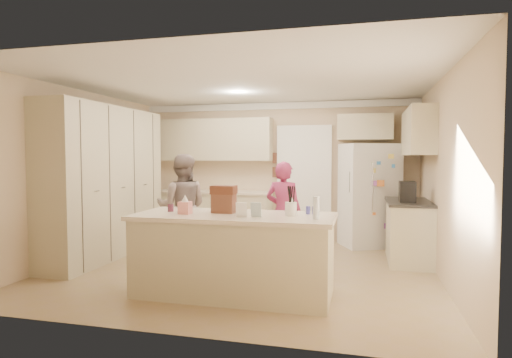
% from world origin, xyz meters
% --- Properties ---
extents(floor, '(5.20, 4.60, 0.02)m').
position_xyz_m(floor, '(0.00, 0.00, -0.01)').
color(floor, '#907858').
rests_on(floor, ground).
extents(ceiling, '(5.20, 4.60, 0.02)m').
position_xyz_m(ceiling, '(0.00, 0.00, 2.61)').
color(ceiling, white).
rests_on(ceiling, wall_back).
extents(wall_back, '(5.20, 0.02, 2.60)m').
position_xyz_m(wall_back, '(0.00, 2.31, 1.30)').
color(wall_back, beige).
rests_on(wall_back, ground).
extents(wall_front, '(5.20, 0.02, 2.60)m').
position_xyz_m(wall_front, '(0.00, -2.31, 1.30)').
color(wall_front, beige).
rests_on(wall_front, ground).
extents(wall_left, '(0.02, 4.60, 2.60)m').
position_xyz_m(wall_left, '(-2.61, 0.00, 1.30)').
color(wall_left, beige).
rests_on(wall_left, ground).
extents(wall_right, '(0.02, 4.60, 2.60)m').
position_xyz_m(wall_right, '(2.61, 0.00, 1.30)').
color(wall_right, beige).
rests_on(wall_right, ground).
extents(crown_back, '(5.20, 0.08, 0.12)m').
position_xyz_m(crown_back, '(0.00, 2.26, 2.53)').
color(crown_back, white).
rests_on(crown_back, wall_back).
extents(pantry_bank, '(0.60, 2.60, 2.35)m').
position_xyz_m(pantry_bank, '(-2.30, 0.20, 1.18)').
color(pantry_bank, '#C1B997').
rests_on(pantry_bank, floor).
extents(back_base_cab, '(2.20, 0.60, 0.88)m').
position_xyz_m(back_base_cab, '(-1.15, 2.00, 0.44)').
color(back_base_cab, '#C1B997').
rests_on(back_base_cab, floor).
extents(back_countertop, '(2.24, 0.63, 0.04)m').
position_xyz_m(back_countertop, '(-1.15, 1.99, 0.90)').
color(back_countertop, beige).
rests_on(back_countertop, back_base_cab).
extents(back_upper_cab, '(2.20, 0.35, 0.80)m').
position_xyz_m(back_upper_cab, '(-1.15, 2.12, 1.90)').
color(back_upper_cab, '#C1B997').
rests_on(back_upper_cab, wall_back).
extents(doorway_opening, '(0.90, 0.06, 2.10)m').
position_xyz_m(doorway_opening, '(0.55, 2.28, 1.05)').
color(doorway_opening, black).
rests_on(doorway_opening, floor).
extents(doorway_casing, '(1.02, 0.03, 2.22)m').
position_xyz_m(doorway_casing, '(0.55, 2.24, 1.05)').
color(doorway_casing, white).
rests_on(doorway_casing, floor).
extents(wall_frame_upper, '(0.15, 0.02, 0.20)m').
position_xyz_m(wall_frame_upper, '(0.02, 2.27, 1.55)').
color(wall_frame_upper, brown).
rests_on(wall_frame_upper, wall_back).
extents(wall_frame_lower, '(0.15, 0.02, 0.20)m').
position_xyz_m(wall_frame_lower, '(0.02, 2.27, 1.28)').
color(wall_frame_lower, brown).
rests_on(wall_frame_lower, wall_back).
extents(refrigerator, '(1.11, 1.01, 1.80)m').
position_xyz_m(refrigerator, '(1.73, 2.02, 0.90)').
color(refrigerator, white).
rests_on(refrigerator, floor).
extents(fridge_seam, '(0.02, 0.02, 1.78)m').
position_xyz_m(fridge_seam, '(1.73, 1.67, 0.90)').
color(fridge_seam, gray).
rests_on(fridge_seam, refrigerator).
extents(fridge_dispenser, '(0.22, 0.03, 0.35)m').
position_xyz_m(fridge_dispenser, '(1.51, 1.66, 1.15)').
color(fridge_dispenser, black).
rests_on(fridge_dispenser, refrigerator).
extents(fridge_handle_l, '(0.02, 0.02, 0.85)m').
position_xyz_m(fridge_handle_l, '(1.68, 1.65, 1.05)').
color(fridge_handle_l, silver).
rests_on(fridge_handle_l, refrigerator).
extents(fridge_handle_r, '(0.02, 0.02, 0.85)m').
position_xyz_m(fridge_handle_r, '(1.78, 1.65, 1.05)').
color(fridge_handle_r, silver).
rests_on(fridge_handle_r, refrigerator).
extents(over_fridge_cab, '(0.95, 0.35, 0.45)m').
position_xyz_m(over_fridge_cab, '(1.65, 2.12, 2.10)').
color(over_fridge_cab, '#C1B997').
rests_on(over_fridge_cab, wall_back).
extents(right_base_cab, '(0.60, 1.20, 0.88)m').
position_xyz_m(right_base_cab, '(2.30, 1.00, 0.44)').
color(right_base_cab, '#C1B997').
rests_on(right_base_cab, floor).
extents(right_countertop, '(0.63, 1.24, 0.04)m').
position_xyz_m(right_countertop, '(2.29, 1.00, 0.90)').
color(right_countertop, '#2D2B28').
rests_on(right_countertop, right_base_cab).
extents(right_upper_cab, '(0.35, 1.50, 0.70)m').
position_xyz_m(right_upper_cab, '(2.43, 1.20, 1.95)').
color(right_upper_cab, '#C1B997').
rests_on(right_upper_cab, wall_right).
extents(coffee_maker, '(0.22, 0.28, 0.30)m').
position_xyz_m(coffee_maker, '(2.25, 0.80, 1.07)').
color(coffee_maker, black).
rests_on(coffee_maker, right_countertop).
extents(island_base, '(2.20, 0.90, 0.88)m').
position_xyz_m(island_base, '(0.20, -1.10, 0.44)').
color(island_base, '#C1B997').
rests_on(island_base, floor).
extents(island_top, '(2.28, 0.96, 0.05)m').
position_xyz_m(island_top, '(0.20, -1.10, 0.90)').
color(island_top, beige).
rests_on(island_top, island_base).
extents(utensil_crock, '(0.13, 0.13, 0.15)m').
position_xyz_m(utensil_crock, '(0.85, -1.05, 1.00)').
color(utensil_crock, white).
rests_on(utensil_crock, island_top).
extents(tissue_box, '(0.13, 0.13, 0.14)m').
position_xyz_m(tissue_box, '(-0.35, -1.20, 1.00)').
color(tissue_box, pink).
rests_on(tissue_box, island_top).
extents(tissue_plume, '(0.08, 0.08, 0.08)m').
position_xyz_m(tissue_plume, '(-0.35, -1.20, 1.10)').
color(tissue_plume, white).
rests_on(tissue_plume, tissue_box).
extents(dollhouse_body, '(0.26, 0.18, 0.22)m').
position_xyz_m(dollhouse_body, '(0.05, -1.00, 1.04)').
color(dollhouse_body, brown).
rests_on(dollhouse_body, island_top).
extents(dollhouse_roof, '(0.28, 0.20, 0.10)m').
position_xyz_m(dollhouse_roof, '(0.05, -1.00, 1.20)').
color(dollhouse_roof, '#592D1E').
rests_on(dollhouse_roof, dollhouse_body).
extents(jam_jar, '(0.07, 0.07, 0.09)m').
position_xyz_m(jam_jar, '(-0.60, -1.05, 0.97)').
color(jam_jar, '#59263F').
rests_on(jam_jar, island_top).
extents(greeting_card_a, '(0.12, 0.06, 0.16)m').
position_xyz_m(greeting_card_a, '(0.35, -1.30, 1.01)').
color(greeting_card_a, white).
rests_on(greeting_card_a, island_top).
extents(greeting_card_b, '(0.12, 0.05, 0.16)m').
position_xyz_m(greeting_card_b, '(0.50, -1.25, 1.01)').
color(greeting_card_b, silver).
rests_on(greeting_card_b, island_top).
extents(water_bottle, '(0.07, 0.07, 0.24)m').
position_xyz_m(water_bottle, '(1.15, -1.25, 1.04)').
color(water_bottle, silver).
rests_on(water_bottle, island_top).
extents(shaker_salt, '(0.05, 0.05, 0.09)m').
position_xyz_m(shaker_salt, '(1.02, -0.88, 0.97)').
color(shaker_salt, '#4344AD').
rests_on(shaker_salt, island_top).
extents(shaker_pepper, '(0.05, 0.05, 0.09)m').
position_xyz_m(shaker_pepper, '(1.09, -0.88, 0.97)').
color(shaker_pepper, '#4344AD').
rests_on(shaker_pepper, island_top).
extents(teen_boy, '(0.92, 0.80, 1.62)m').
position_xyz_m(teen_boy, '(-1.05, 0.30, 0.81)').
color(teen_boy, gray).
rests_on(teen_boy, floor).
extents(teen_girl, '(0.61, 0.45, 1.51)m').
position_xyz_m(teen_girl, '(0.49, 0.46, 0.75)').
color(teen_girl, '#AE3464').
rests_on(teen_girl, floor).
extents(fridge_magnets, '(0.76, 0.02, 1.44)m').
position_xyz_m(fridge_magnets, '(1.73, 1.66, 0.90)').
color(fridge_magnets, tan).
rests_on(fridge_magnets, refrigerator).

